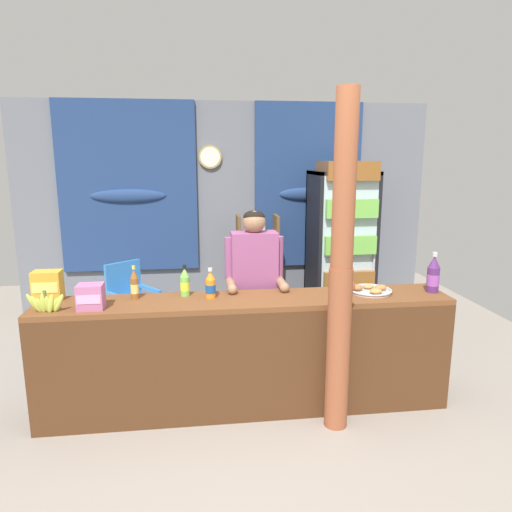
% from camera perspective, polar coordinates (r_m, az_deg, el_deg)
% --- Properties ---
extents(ground_plane, '(6.83, 6.83, 0.00)m').
position_cam_1_polar(ground_plane, '(4.50, -2.00, -13.91)').
color(ground_plane, gray).
extents(back_wall_curtained, '(4.92, 0.22, 2.61)m').
position_cam_1_polar(back_wall_curtained, '(5.70, -3.88, 5.74)').
color(back_wall_curtained, slate).
rests_on(back_wall_curtained, ground).
extents(stall_counter, '(3.16, 0.48, 0.91)m').
position_cam_1_polar(stall_counter, '(3.61, -0.93, -11.07)').
color(stall_counter, brown).
rests_on(stall_counter, ground).
extents(timber_post, '(0.19, 0.17, 2.42)m').
position_cam_1_polar(timber_post, '(3.31, 10.37, -2.32)').
color(timber_post, '#995133').
rests_on(timber_post, ground).
extents(drink_fridge, '(0.68, 0.71, 1.93)m').
position_cam_1_polar(drink_fridge, '(5.39, 10.45, 2.03)').
color(drink_fridge, black).
rests_on(drink_fridge, ground).
extents(bottle_shelf_rack, '(0.48, 0.28, 1.32)m').
position_cam_1_polar(bottle_shelf_rack, '(5.46, 0.16, -1.62)').
color(bottle_shelf_rack, brown).
rests_on(bottle_shelf_rack, ground).
extents(plastic_lawn_chair, '(0.62, 0.62, 0.86)m').
position_cam_1_polar(plastic_lawn_chair, '(5.22, -15.12, -4.86)').
color(plastic_lawn_chair, '#3884D6').
rests_on(plastic_lawn_chair, ground).
extents(shopkeeper, '(0.50, 0.42, 1.54)m').
position_cam_1_polar(shopkeeper, '(3.96, -0.20, -2.70)').
color(shopkeeper, '#28282D').
rests_on(shopkeeper, ground).
extents(soda_bottle_grape_soda, '(0.10, 0.10, 0.33)m').
position_cam_1_polar(soda_bottle_grape_soda, '(3.98, 20.87, -2.22)').
color(soda_bottle_grape_soda, '#56286B').
rests_on(soda_bottle_grape_soda, stall_counter).
extents(soda_bottle_iced_tea, '(0.06, 0.06, 0.26)m').
position_cam_1_polar(soda_bottle_iced_tea, '(3.67, -14.65, -3.44)').
color(soda_bottle_iced_tea, brown).
rests_on(soda_bottle_iced_tea, stall_counter).
extents(soda_bottle_lime_soda, '(0.07, 0.07, 0.25)m').
position_cam_1_polar(soda_bottle_lime_soda, '(3.67, -8.70, -3.25)').
color(soda_bottle_lime_soda, '#75C64C').
rests_on(soda_bottle_lime_soda, stall_counter).
extents(soda_bottle_orange_soda, '(0.08, 0.08, 0.24)m').
position_cam_1_polar(soda_bottle_orange_soda, '(3.59, -5.59, -3.59)').
color(soda_bottle_orange_soda, orange).
rests_on(soda_bottle_orange_soda, stall_counter).
extents(snack_box_choco_powder, '(0.21, 0.14, 0.22)m').
position_cam_1_polar(snack_box_choco_powder, '(3.86, -24.14, -3.31)').
color(snack_box_choco_powder, gold).
rests_on(snack_box_choco_powder, stall_counter).
extents(snack_box_wafer, '(0.18, 0.15, 0.18)m').
position_cam_1_polar(snack_box_wafer, '(3.52, -19.58, -4.71)').
color(snack_box_wafer, '#B76699').
rests_on(snack_box_wafer, stall_counter).
extents(pastry_tray, '(0.34, 0.34, 0.07)m').
position_cam_1_polar(pastry_tray, '(3.84, 13.82, -4.06)').
color(pastry_tray, '#BCBCC1').
rests_on(pastry_tray, stall_counter).
extents(banana_bunch, '(0.27, 0.06, 0.16)m').
position_cam_1_polar(banana_bunch, '(3.58, -24.40, -5.33)').
color(banana_bunch, '#B7C647').
rests_on(banana_bunch, stall_counter).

